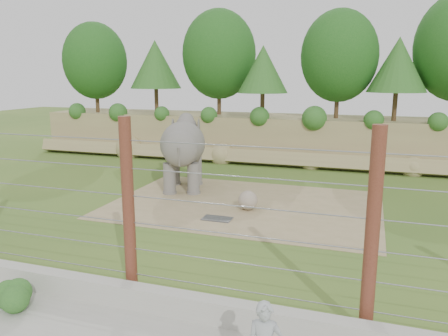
% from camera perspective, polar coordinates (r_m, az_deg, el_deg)
% --- Properties ---
extents(ground, '(90.00, 90.00, 0.00)m').
position_cam_1_polar(ground, '(14.16, -2.60, -7.95)').
color(ground, '#3D5F23').
rests_on(ground, ground).
extents(back_embankment, '(30.00, 5.52, 8.77)m').
position_cam_1_polar(back_embankment, '(25.46, 9.06, 9.88)').
color(back_embankment, '#917F56').
rests_on(back_embankment, ground).
extents(dirt_patch, '(10.00, 7.00, 0.02)m').
position_cam_1_polar(dirt_patch, '(16.71, 2.73, -4.78)').
color(dirt_patch, '#8D7E51').
rests_on(dirt_patch, ground).
extents(drain_grate, '(1.00, 0.60, 0.03)m').
position_cam_1_polar(drain_grate, '(15.01, -0.90, -6.63)').
color(drain_grate, '#262628').
rests_on(drain_grate, dirt_patch).
extents(elephant, '(2.72, 4.11, 3.07)m').
position_cam_1_polar(elephant, '(18.73, -5.37, 1.81)').
color(elephant, '#5E5B55').
rests_on(elephant, ground).
extents(stone_ball, '(0.71, 0.71, 0.71)m').
position_cam_1_polar(stone_ball, '(15.96, 3.13, -4.23)').
color(stone_ball, gray).
rests_on(stone_ball, dirt_patch).
extents(retaining_wall, '(26.00, 0.35, 0.50)m').
position_cam_1_polar(retaining_wall, '(9.95, -13.42, -15.70)').
color(retaining_wall, '#A6A398').
rests_on(retaining_wall, ground).
extents(barrier_fence, '(20.26, 0.26, 4.00)m').
position_cam_1_polar(barrier_fence, '(9.69, -12.36, -5.23)').
color(barrier_fence, '#512015').
rests_on(barrier_fence, ground).
extents(walkway_shrub, '(0.63, 0.63, 0.63)m').
position_cam_1_polar(walkway_shrub, '(10.54, -25.61, -14.54)').
color(walkway_shrub, '#2B6025').
rests_on(walkway_shrub, walkway).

